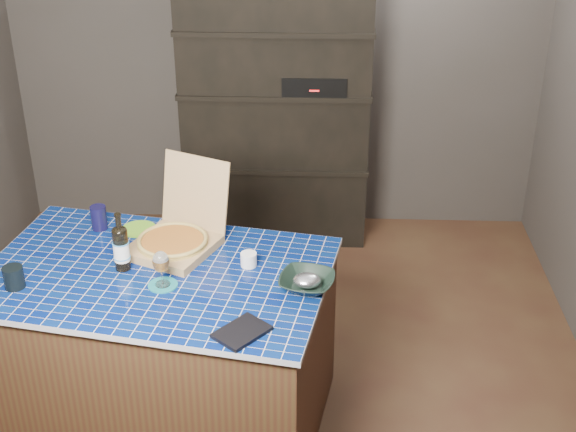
{
  "coord_description": "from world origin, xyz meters",
  "views": [
    {
      "loc": [
        0.28,
        -3.36,
        2.74
      ],
      "look_at": [
        0.14,
        0.0,
        0.94
      ],
      "focal_mm": 50.0,
      "sensor_mm": 36.0,
      "label": 1
    }
  ],
  "objects_px": {
    "dvd_case": "(242,332)",
    "bowl": "(307,282)",
    "kitchen_island": "(162,347)",
    "wine_glass": "(161,262)",
    "mead_bottle": "(121,247)",
    "pizza_box": "(175,238)"
  },
  "relations": [
    {
      "from": "kitchen_island",
      "to": "dvd_case",
      "type": "relative_size",
      "value": 8.03
    },
    {
      "from": "kitchen_island",
      "to": "wine_glass",
      "type": "height_order",
      "value": "wine_glass"
    },
    {
      "from": "kitchen_island",
      "to": "pizza_box",
      "type": "xyz_separation_m",
      "value": [
        0.06,
        0.21,
        0.47
      ]
    },
    {
      "from": "dvd_case",
      "to": "bowl",
      "type": "height_order",
      "value": "bowl"
    },
    {
      "from": "kitchen_island",
      "to": "wine_glass",
      "type": "relative_size",
      "value": 10.2
    },
    {
      "from": "mead_bottle",
      "to": "dvd_case",
      "type": "xyz_separation_m",
      "value": [
        0.58,
        -0.47,
        -0.1
      ]
    },
    {
      "from": "dvd_case",
      "to": "bowl",
      "type": "relative_size",
      "value": 0.88
    },
    {
      "from": "kitchen_island",
      "to": "pizza_box",
      "type": "distance_m",
      "value": 0.52
    },
    {
      "from": "pizza_box",
      "to": "mead_bottle",
      "type": "bearing_deg",
      "value": -113.7
    },
    {
      "from": "mead_bottle",
      "to": "bowl",
      "type": "height_order",
      "value": "mead_bottle"
    },
    {
      "from": "pizza_box",
      "to": "mead_bottle",
      "type": "height_order",
      "value": "pizza_box"
    },
    {
      "from": "bowl",
      "to": "dvd_case",
      "type": "bearing_deg",
      "value": -126.43
    },
    {
      "from": "mead_bottle",
      "to": "pizza_box",
      "type": "bearing_deg",
      "value": 42.03
    },
    {
      "from": "kitchen_island",
      "to": "mead_bottle",
      "type": "bearing_deg",
      "value": -177.99
    },
    {
      "from": "kitchen_island",
      "to": "dvd_case",
      "type": "xyz_separation_m",
      "value": [
        0.43,
        -0.44,
        0.43
      ]
    },
    {
      "from": "kitchen_island",
      "to": "bowl",
      "type": "distance_m",
      "value": 0.82
    },
    {
      "from": "wine_glass",
      "to": "mead_bottle",
      "type": "bearing_deg",
      "value": 146.74
    },
    {
      "from": "pizza_box",
      "to": "bowl",
      "type": "bearing_deg",
      "value": -2.54
    },
    {
      "from": "dvd_case",
      "to": "bowl",
      "type": "distance_m",
      "value": 0.42
    },
    {
      "from": "mead_bottle",
      "to": "wine_glass",
      "type": "bearing_deg",
      "value": -33.26
    },
    {
      "from": "pizza_box",
      "to": "kitchen_island",
      "type": "bearing_deg",
      "value": -81.38
    },
    {
      "from": "mead_bottle",
      "to": "bowl",
      "type": "relative_size",
      "value": 1.18
    }
  ]
}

